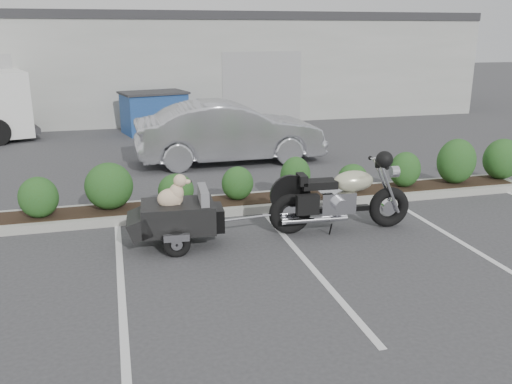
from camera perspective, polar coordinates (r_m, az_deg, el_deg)
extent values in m
plane|color=#38383A|center=(8.40, -3.81, -6.62)|extent=(90.00, 90.00, 0.00)
cube|color=#9E9E93|center=(10.59, -0.83, -1.17)|extent=(12.00, 1.00, 0.15)
cube|color=#9EA099|center=(24.67, -11.83, 13.21)|extent=(26.00, 10.00, 4.00)
torus|color=black|center=(9.15, 3.59, -2.24)|extent=(0.73, 0.23, 0.72)
torus|color=black|center=(9.74, 13.80, -1.55)|extent=(0.73, 0.23, 0.72)
cylinder|color=silver|center=(9.15, 3.59, -2.24)|extent=(0.31, 0.15, 0.30)
cylinder|color=silver|center=(9.74, 13.80, -1.55)|extent=(0.27, 0.13, 0.26)
cylinder|color=silver|center=(9.50, 13.82, 0.52)|extent=(0.47, 0.09, 0.96)
cylinder|color=silver|center=(9.69, 13.30, 0.86)|extent=(0.47, 0.09, 0.96)
cylinder|color=silver|center=(9.42, 12.76, 3.04)|extent=(0.09, 0.76, 0.04)
cylinder|color=silver|center=(9.58, 14.36, 2.10)|extent=(0.14, 0.20, 0.19)
sphere|color=black|center=(9.09, 13.36, 3.35)|extent=(0.30, 0.30, 0.28)
cube|color=silver|center=(9.33, 8.43, -0.98)|extent=(0.62, 0.41, 0.37)
cube|color=black|center=(9.41, 9.02, -1.76)|extent=(0.98, 0.18, 0.09)
ellipsoid|color=beige|center=(9.33, 10.21, 1.15)|extent=(0.74, 0.45, 0.36)
cube|color=black|center=(9.14, 6.59, 0.84)|extent=(0.62, 0.36, 0.13)
cube|color=black|center=(9.03, 4.85, 1.34)|extent=(0.15, 0.33, 0.17)
cylinder|color=silver|center=(9.10, 6.19, -2.93)|extent=(1.14, 0.18, 0.10)
cylinder|color=silver|center=(9.45, 5.51, -2.16)|extent=(1.14, 0.18, 0.10)
cube|color=black|center=(8.86, 5.45, -1.32)|extent=(0.38, 0.18, 0.32)
cube|color=black|center=(8.67, -8.21, -2.58)|extent=(1.19, 0.86, 0.45)
cube|color=slate|center=(8.60, -5.56, -0.59)|extent=(0.18, 0.68, 0.32)
cube|color=slate|center=(8.63, -7.89, -1.85)|extent=(0.80, 0.72, 0.04)
cube|color=black|center=(8.69, -12.11, -3.26)|extent=(0.46, 0.80, 0.39)
cube|color=black|center=(8.73, -4.23, -2.69)|extent=(0.25, 0.55, 0.37)
torus|color=black|center=(8.34, -8.34, -5.50)|extent=(0.43, 0.15, 0.42)
torus|color=black|center=(9.19, -8.62, -3.40)|extent=(0.43, 0.15, 0.42)
cube|color=silver|center=(8.25, -8.36, -4.80)|extent=(0.39, 0.11, 0.11)
cube|color=silver|center=(9.20, -8.67, -2.53)|extent=(0.39, 0.11, 0.11)
cylinder|color=black|center=(8.77, -8.49, -4.40)|extent=(0.11, 0.97, 0.04)
cylinder|color=silver|center=(8.78, -2.54, -3.05)|extent=(0.65, 0.08, 0.04)
ellipsoid|color=beige|center=(8.56, -9.01, -0.69)|extent=(0.42, 0.30, 0.32)
ellipsoid|color=beige|center=(8.54, -8.39, -0.10)|extent=(0.25, 0.24, 0.30)
sphere|color=beige|center=(8.49, -8.01, 1.18)|extent=(0.22, 0.22, 0.21)
ellipsoid|color=beige|center=(8.50, -7.35, 1.08)|extent=(0.16, 0.10, 0.08)
sphere|color=black|center=(8.50, -6.91, 1.10)|extent=(0.04, 0.04, 0.04)
ellipsoid|color=beige|center=(8.43, -8.28, 1.20)|extent=(0.05, 0.05, 0.11)
ellipsoid|color=beige|center=(8.54, -8.32, 1.41)|extent=(0.05, 0.05, 0.11)
cylinder|color=beige|center=(8.54, -8.09, -1.53)|extent=(0.05, 0.05, 0.13)
cylinder|color=beige|center=(8.66, -8.14, -1.27)|extent=(0.05, 0.05, 0.13)
imported|color=#B7B7BF|center=(14.10, -2.78, 6.30)|extent=(4.84, 1.74, 1.59)
cube|color=navy|center=(18.66, -10.65, 8.15)|extent=(2.24, 1.75, 1.32)
cube|color=#2D2D30|center=(18.58, -10.77, 10.24)|extent=(2.37, 1.88, 0.07)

